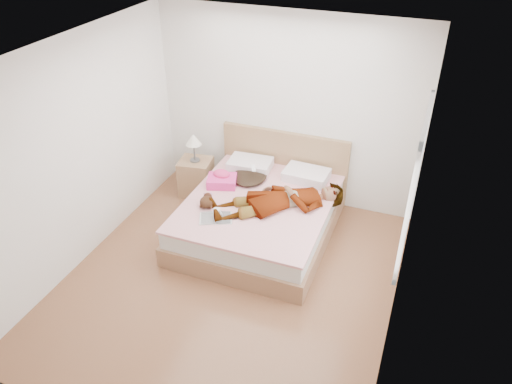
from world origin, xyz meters
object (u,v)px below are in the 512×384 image
plush_toy (207,201)px  nightstand (196,174)px  bed (261,213)px  coffee_mug (217,213)px  magazine (216,218)px  woman (280,197)px  phone (253,168)px  towel (222,179)px

plush_toy → nightstand: (-0.63, 0.93, -0.27)m
bed → coffee_mug: bed is taller
magazine → plush_toy: bearing=136.6°
magazine → woman: bearing=42.3°
coffee_mug → plush_toy: (-0.21, 0.15, 0.02)m
phone → magazine: size_ratio=0.23×
nightstand → phone: bearing=-10.9°
phone → coffee_mug: 0.92m
phone → nightstand: bearing=133.3°
woman → bed: (-0.27, 0.07, -0.35)m
towel → nightstand: (-0.60, 0.41, -0.27)m
towel → plush_toy: (0.03, -0.53, -0.01)m
phone → towel: bearing=176.7°
bed → coffee_mug: size_ratio=15.19×
magazine → nightstand: 1.43m
bed → plush_toy: bed is taller
phone → woman: bearing=-74.5°
woman → magazine: 0.83m
magazine → coffee_mug: coffee_mug is taller
phone → plush_toy: (-0.32, -0.75, -0.13)m
bed → phone: bearing=125.4°
phone → coffee_mug: phone is taller
woman → coffee_mug: bearing=-86.3°
magazine → nightstand: bearing=126.7°
bed → nightstand: size_ratio=2.19×
towel → plush_toy: towel is taller
bed → coffee_mug: 0.73m
phone → magazine: phone is taller
towel → coffee_mug: 0.72m
coffee_mug → woman: bearing=39.5°
woman → nightstand: 1.60m
phone → coffee_mug: (-0.11, -0.90, -0.15)m
towel → phone: bearing=32.6°
magazine → coffee_mug: bearing=92.9°
phone → plush_toy: bearing=-148.9°
woman → towel: woman is taller
magazine → nightstand: nightstand is taller
phone → plush_toy: phone is taller
plush_toy → nightstand: nightstand is taller
woman → phone: size_ratio=16.22×
bed → woman: bearing=-14.8°
towel → nightstand: nightstand is taller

